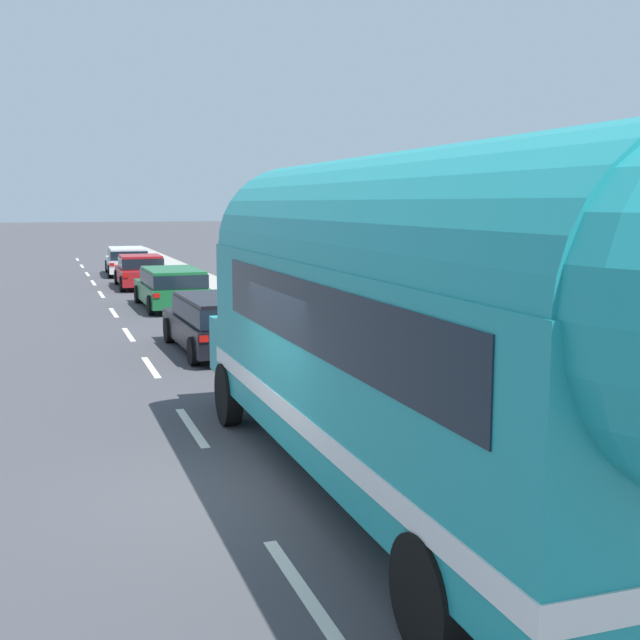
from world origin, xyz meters
TOP-DOWN VIEW (x-y plane):
  - ground_plane at (0.00, 0.00)m, footprint 300.00×300.00m
  - lane_markings at (2.50, 12.99)m, footprint 3.69×80.00m
  - sidewalk_slab at (4.56, 10.00)m, footprint 2.01×90.00m
  - painted_bus at (1.78, -1.45)m, footprint 2.61×11.75m
  - car_lead at (1.76, 9.48)m, footprint 2.01×4.64m
  - car_second at (1.98, 18.14)m, footprint 2.07×4.80m
  - car_third at (1.80, 25.58)m, footprint 2.03×4.59m
  - car_fourth at (1.86, 31.88)m, footprint 2.16×4.84m

SIDE VIEW (x-z plane):
  - ground_plane at x=0.00m, z-range 0.00..0.00m
  - lane_markings at x=2.50m, z-range 0.00..0.01m
  - sidewalk_slab at x=4.56m, z-range 0.00..0.15m
  - car_third at x=1.80m, z-range 0.05..1.42m
  - car_fourth at x=1.86m, z-range 0.11..1.48m
  - car_second at x=1.98m, z-range 0.11..1.48m
  - car_lead at x=1.76m, z-range 0.11..1.48m
  - painted_bus at x=1.78m, z-range 0.24..4.37m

